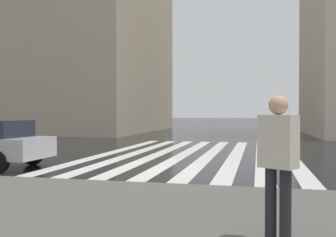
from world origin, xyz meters
The scene contains 4 objects.
ground_plane centered at (0.00, 0.00, 0.00)m, with size 220.00×220.00×0.00m, color black.
zebra_crossing centered at (4.00, -0.92, 0.00)m, with size 13.00×7.50×0.01m.
haussmann_block_mid centered at (20.80, 16.39, 11.01)m, with size 16.59×21.38×22.48m.
pedestrian_approaching_kerb centered at (-6.33, -3.47, 1.14)m, with size 0.41×0.47×1.68m.
Camera 1 is at (-10.80, -3.25, 1.63)m, focal length 40.82 mm.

